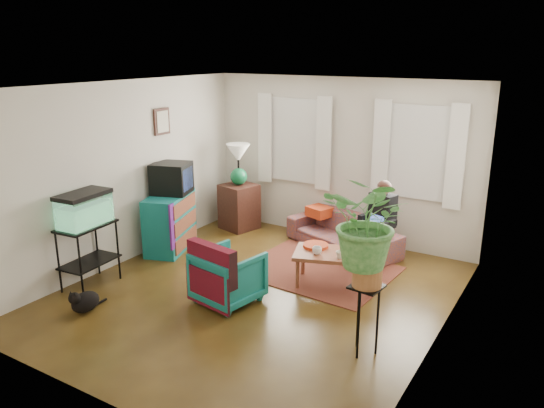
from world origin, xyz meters
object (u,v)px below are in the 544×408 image
Objects in this scene: armchair at (228,274)px; plant_stand at (365,320)px; dresser at (170,222)px; sofa at (343,227)px; coffee_table at (336,269)px; aquarium_stand at (89,256)px; side_table at (239,207)px.

plant_stand is (1.87, -0.23, 0.01)m from armchair.
armchair is at bearing -47.25° from dresser.
sofa is at bearing 117.99° from plant_stand.
coffee_table is (0.46, -1.26, -0.13)m from sofa.
aquarium_stand is 1.90m from armchair.
plant_stand is at bearing -176.88° from armchair.
coffee_table is (0.94, 1.12, -0.14)m from armchair.
coffee_table is at bearing -15.93° from dresser.
dresser reaches higher than aquarium_stand.
sofa is at bearing -91.17° from armchair.
plant_stand reaches higher than sofa.
sofa is 2.19× the size of aquarium_stand.
plant_stand reaches higher than coffee_table.
coffee_table is at bearing -120.02° from armchair.
sofa is 1.94m from side_table.
sofa is 2.43m from armchair.
aquarium_stand is at bearing -174.69° from plant_stand.
aquarium_stand reaches higher than plant_stand.
dresser is (-0.34, -1.38, 0.05)m from side_table.
plant_stand is (3.67, -1.21, -0.07)m from dresser.
dresser is 1.55m from aquarium_stand.
side_table is 1.07× the size of armchair.
aquarium_stand reaches higher than sofa.
side_table is 4.22m from plant_stand.
side_table reaches higher than coffee_table.
plant_stand is at bearing -74.67° from coffee_table.
armchair is (1.46, -2.36, -0.03)m from side_table.
dresser reaches higher than plant_stand.
dresser is (-2.28, -1.40, 0.08)m from sofa.
coffee_table is at bearing 26.78° from aquarium_stand.
armchair reaches higher than coffee_table.
coffee_table is at bearing -27.37° from side_table.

